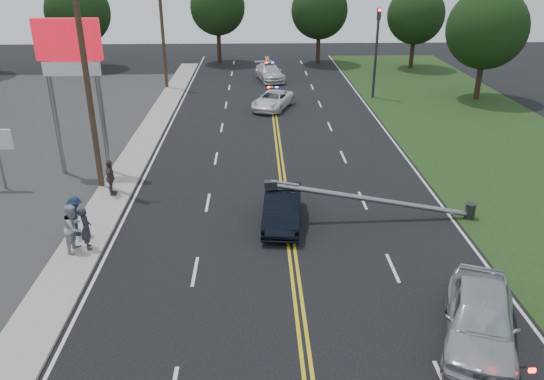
{
  "coord_description": "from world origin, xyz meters",
  "views": [
    {
      "loc": [
        -1.36,
        -12.83,
        10.73
      ],
      "look_at": [
        -0.72,
        7.55,
        1.7
      ],
      "focal_mm": 35.0,
      "sensor_mm": 36.0,
      "label": 1
    }
  ],
  "objects_px": {
    "crashed_sedan": "(282,208)",
    "traffic_signal": "(377,45)",
    "emergency_a": "(273,100)",
    "bystander_a": "(86,228)",
    "bystander_b": "(74,228)",
    "utility_pole_mid": "(88,88)",
    "bystander_c": "(76,216)",
    "waiting_sedan": "(481,318)",
    "utility_pole_far": "(162,29)",
    "emergency_b": "(269,73)",
    "fallen_streetlight": "(384,201)",
    "pylon_sign": "(70,60)",
    "bystander_d": "(110,177)"
  },
  "relations": [
    {
      "from": "bystander_a",
      "to": "bystander_d",
      "type": "distance_m",
      "value": 5.17
    },
    {
      "from": "bystander_c",
      "to": "crashed_sedan",
      "type": "bearing_deg",
      "value": -86.05
    },
    {
      "from": "utility_pole_far",
      "to": "emergency_b",
      "type": "xyz_separation_m",
      "value": [
        9.16,
        2.91,
        -4.35
      ]
    },
    {
      "from": "crashed_sedan",
      "to": "bystander_b",
      "type": "xyz_separation_m",
      "value": [
        -8.21,
        -2.25,
        0.36
      ]
    },
    {
      "from": "traffic_signal",
      "to": "bystander_a",
      "type": "bearing_deg",
      "value": -123.91
    },
    {
      "from": "utility_pole_mid",
      "to": "bystander_c",
      "type": "height_order",
      "value": "utility_pole_mid"
    },
    {
      "from": "bystander_b",
      "to": "utility_pole_mid",
      "type": "bearing_deg",
      "value": 14.98
    },
    {
      "from": "fallen_streetlight",
      "to": "crashed_sedan",
      "type": "xyz_separation_m",
      "value": [
        -4.45,
        -0.19,
        -0.19
      ]
    },
    {
      "from": "utility_pole_mid",
      "to": "emergency_a",
      "type": "height_order",
      "value": "utility_pole_mid"
    },
    {
      "from": "pylon_sign",
      "to": "utility_pole_far",
      "type": "relative_size",
      "value": 0.8
    },
    {
      "from": "bystander_b",
      "to": "bystander_c",
      "type": "xyz_separation_m",
      "value": [
        -0.31,
        1.25,
        -0.12
      ]
    },
    {
      "from": "bystander_a",
      "to": "emergency_a",
      "type": "bearing_deg",
      "value": -44.63
    },
    {
      "from": "emergency_a",
      "to": "bystander_a",
      "type": "distance_m",
      "value": 22.62
    },
    {
      "from": "bystander_b",
      "to": "bystander_c",
      "type": "relative_size",
      "value": 1.15
    },
    {
      "from": "utility_pole_mid",
      "to": "waiting_sedan",
      "type": "bearing_deg",
      "value": -40.13
    },
    {
      "from": "emergency_b",
      "to": "bystander_b",
      "type": "relative_size",
      "value": 2.58
    },
    {
      "from": "pylon_sign",
      "to": "bystander_a",
      "type": "xyz_separation_m",
      "value": [
        2.45,
        -8.33,
        -5.0
      ]
    },
    {
      "from": "traffic_signal",
      "to": "utility_pole_mid",
      "type": "xyz_separation_m",
      "value": [
        -17.5,
        -18.0,
        0.88
      ]
    },
    {
      "from": "crashed_sedan",
      "to": "traffic_signal",
      "type": "bearing_deg",
      "value": 74.28
    },
    {
      "from": "utility_pole_far",
      "to": "fallen_streetlight",
      "type": "bearing_deg",
      "value": -62.76
    },
    {
      "from": "bystander_a",
      "to": "utility_pole_mid",
      "type": "bearing_deg",
      "value": -13.66
    },
    {
      "from": "utility_pole_far",
      "to": "bystander_c",
      "type": "xyz_separation_m",
      "value": [
        0.42,
        -27.2,
        -4.11
      ]
    },
    {
      "from": "utility_pole_mid",
      "to": "emergency_a",
      "type": "bearing_deg",
      "value": 58.37
    },
    {
      "from": "utility_pole_far",
      "to": "emergency_b",
      "type": "height_order",
      "value": "utility_pole_far"
    },
    {
      "from": "fallen_streetlight",
      "to": "pylon_sign",
      "type": "bearing_deg",
      "value": 157.78
    },
    {
      "from": "waiting_sedan",
      "to": "bystander_b",
      "type": "relative_size",
      "value": 2.57
    },
    {
      "from": "bystander_a",
      "to": "waiting_sedan",
      "type": "bearing_deg",
      "value": -137.71
    },
    {
      "from": "bystander_a",
      "to": "bystander_d",
      "type": "bearing_deg",
      "value": -20.4
    },
    {
      "from": "crashed_sedan",
      "to": "emergency_b",
      "type": "distance_m",
      "value": 29.1
    },
    {
      "from": "utility_pole_far",
      "to": "bystander_b",
      "type": "distance_m",
      "value": 28.73
    },
    {
      "from": "bystander_a",
      "to": "bystander_b",
      "type": "height_order",
      "value": "bystander_b"
    },
    {
      "from": "utility_pole_mid",
      "to": "crashed_sedan",
      "type": "xyz_separation_m",
      "value": [
        8.93,
        -4.19,
        -4.35
      ]
    },
    {
      "from": "traffic_signal",
      "to": "utility_pole_mid",
      "type": "bearing_deg",
      "value": -134.2
    },
    {
      "from": "emergency_a",
      "to": "bystander_d",
      "type": "xyz_separation_m",
      "value": [
        -8.31,
        -16.0,
        0.35
      ]
    },
    {
      "from": "pylon_sign",
      "to": "traffic_signal",
      "type": "xyz_separation_m",
      "value": [
        18.8,
        16.0,
        -1.79
      ]
    },
    {
      "from": "emergency_a",
      "to": "waiting_sedan",
      "type": "bearing_deg",
      "value": -58.02
    },
    {
      "from": "traffic_signal",
      "to": "bystander_a",
      "type": "relative_size",
      "value": 4.0
    },
    {
      "from": "fallen_streetlight",
      "to": "bystander_a",
      "type": "xyz_separation_m",
      "value": [
        -12.24,
        -2.33,
        0.08
      ]
    },
    {
      "from": "utility_pole_mid",
      "to": "crashed_sedan",
      "type": "height_order",
      "value": "utility_pole_mid"
    },
    {
      "from": "emergency_b",
      "to": "crashed_sedan",
      "type": "bearing_deg",
      "value": -102.95
    },
    {
      "from": "fallen_streetlight",
      "to": "utility_pole_mid",
      "type": "relative_size",
      "value": 0.94
    },
    {
      "from": "emergency_b",
      "to": "bystander_d",
      "type": "distance_m",
      "value": 27.37
    },
    {
      "from": "crashed_sedan",
      "to": "bystander_a",
      "type": "xyz_separation_m",
      "value": [
        -7.79,
        -2.13,
        0.27
      ]
    },
    {
      "from": "traffic_signal",
      "to": "bystander_c",
      "type": "xyz_separation_m",
      "value": [
        -17.08,
        -23.19,
        -3.23
      ]
    },
    {
      "from": "waiting_sedan",
      "to": "bystander_b",
      "type": "bearing_deg",
      "value": 178.44
    },
    {
      "from": "utility_pole_mid",
      "to": "bystander_a",
      "type": "distance_m",
      "value": 7.62
    },
    {
      "from": "traffic_signal",
      "to": "crashed_sedan",
      "type": "bearing_deg",
      "value": -111.11
    },
    {
      "from": "bystander_a",
      "to": "bystander_d",
      "type": "relative_size",
      "value": 0.99
    },
    {
      "from": "emergency_a",
      "to": "bystander_a",
      "type": "height_order",
      "value": "bystander_a"
    },
    {
      "from": "emergency_a",
      "to": "crashed_sedan",
      "type": "bearing_deg",
      "value": -69.75
    }
  ]
}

